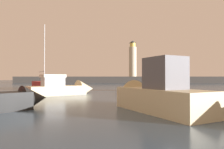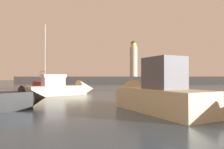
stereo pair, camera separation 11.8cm
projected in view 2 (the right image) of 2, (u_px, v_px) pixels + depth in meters
ground_plane at (122, 89)px, 35.45m from camera, size 220.00×220.00×0.00m
breakwater at (120, 80)px, 68.75m from camera, size 72.65×4.20×2.29m
lighthouse at (134, 59)px, 68.72m from camera, size 2.57×2.57×12.48m
motorboat_0 at (149, 94)px, 12.19m from camera, size 5.62×7.93×3.43m
motorboat_2 at (168, 87)px, 26.67m from camera, size 4.07×6.04×2.09m
motorboat_4 at (67, 88)px, 23.26m from camera, size 7.58×6.66×2.86m
sailboat_moored at (44, 85)px, 33.09m from camera, size 6.30×8.10×10.66m
mooring_buoy at (173, 95)px, 17.85m from camera, size 0.88×0.88×0.88m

